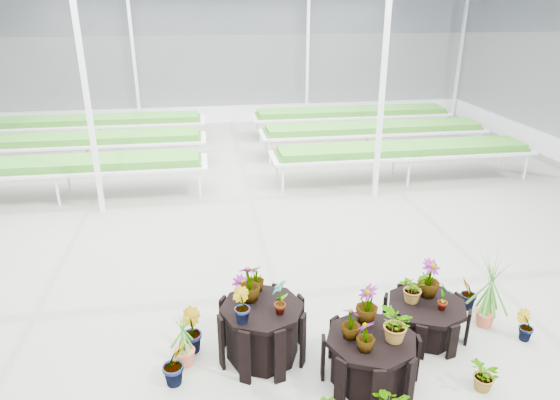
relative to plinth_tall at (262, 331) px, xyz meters
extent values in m
plane|color=gray|center=(0.20, 1.08, -0.36)|extent=(24.00, 24.00, 0.00)
cylinder|color=black|center=(0.00, 0.00, 0.00)|extent=(1.32, 1.32, 0.73)
cylinder|color=black|center=(1.20, -0.60, -0.07)|extent=(1.26, 1.26, 0.58)
cylinder|color=black|center=(2.20, 0.10, -0.12)|extent=(1.31, 1.31, 0.48)
imported|color=#327020|center=(-0.13, 0.16, 0.61)|extent=(0.32, 0.32, 0.49)
imported|color=#327020|center=(0.20, -0.17, 0.59)|extent=(0.23, 0.28, 0.46)
imported|color=#327020|center=(-0.02, 0.37, 0.54)|extent=(0.28, 0.28, 0.36)
imported|color=#327020|center=(-0.27, -0.26, 0.58)|extent=(0.29, 0.30, 0.43)
imported|color=#327020|center=(0.96, -0.55, 0.42)|extent=(0.32, 0.32, 0.40)
imported|color=#327020|center=(1.44, -0.71, 0.44)|extent=(0.47, 0.51, 0.45)
imported|color=#327020|center=(1.23, -0.29, 0.46)|extent=(0.29, 0.29, 0.49)
imported|color=#327020|center=(1.06, -0.80, 0.41)|extent=(0.30, 0.30, 0.38)
imported|color=#327020|center=(2.02, 0.19, 0.32)|extent=(0.48, 0.48, 0.41)
imported|color=#327020|center=(2.33, -0.07, 0.32)|extent=(0.15, 0.22, 0.41)
imported|color=#327020|center=(2.28, 0.28, 0.38)|extent=(0.40, 0.40, 0.52)
imported|color=#327020|center=(-1.06, -0.33, -0.07)|extent=(0.41, 0.39, 0.58)
imported|color=#327020|center=(-0.89, 0.25, -0.07)|extent=(0.37, 0.40, 0.59)
imported|color=#327020|center=(2.45, -1.00, -0.16)|extent=(0.39, 0.43, 0.41)
imported|color=#327020|center=(3.45, -0.21, -0.15)|extent=(0.30, 0.30, 0.43)
imported|color=#327020|center=(3.05, 0.55, -0.10)|extent=(0.37, 0.37, 0.53)
imported|color=#327020|center=(-0.18, 1.01, -0.09)|extent=(0.41, 0.41, 0.55)
camera|label=1|loc=(-0.56, -5.11, 3.84)|focal=32.00mm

